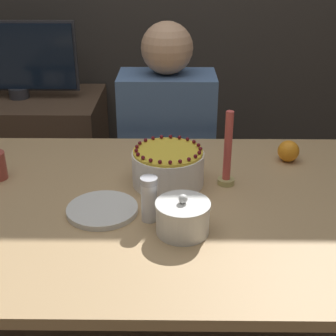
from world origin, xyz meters
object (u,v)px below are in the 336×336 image
object	(u,v)px
person_man_blue_shirt	(167,175)
candle	(227,156)
cake	(168,167)
tv_monitor	(14,58)
sugar_bowl	(183,217)
sugar_shaker	(149,199)

from	to	relation	value
person_man_blue_shirt	candle	bearing A→B (deg)	108.51
cake	tv_monitor	bearing A→B (deg)	128.04
tv_monitor	sugar_bowl	bearing A→B (deg)	-57.29
cake	tv_monitor	xyz separation A→B (m)	(-0.76, 0.98, 0.12)
cake	tv_monitor	size ratio (longest dim) A/B	0.36
cake	candle	bearing A→B (deg)	-1.45
sugar_bowl	person_man_blue_shirt	xyz separation A→B (m)	(-0.05, 0.85, -0.30)
sugar_bowl	person_man_blue_shirt	world-z (taller)	person_man_blue_shirt
sugar_shaker	person_man_blue_shirt	distance (m)	0.85
sugar_bowl	candle	bearing A→B (deg)	62.66
cake	sugar_bowl	size ratio (longest dim) A/B	1.57
cake	person_man_blue_shirt	world-z (taller)	person_man_blue_shirt
cake	sugar_shaker	bearing A→B (deg)	-102.39
sugar_shaker	sugar_bowl	bearing A→B (deg)	-33.42
candle	person_man_blue_shirt	distance (m)	0.70
candle	person_man_blue_shirt	bearing A→B (deg)	108.51
cake	candle	world-z (taller)	candle
sugar_bowl	sugar_shaker	size ratio (longest dim) A/B	1.11
candle	person_man_blue_shirt	size ratio (longest dim) A/B	0.20
cake	candle	xyz separation A→B (m)	(0.18, -0.00, 0.04)
sugar_bowl	candle	size ratio (longest dim) A/B	0.60
sugar_shaker	tv_monitor	world-z (taller)	tv_monitor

